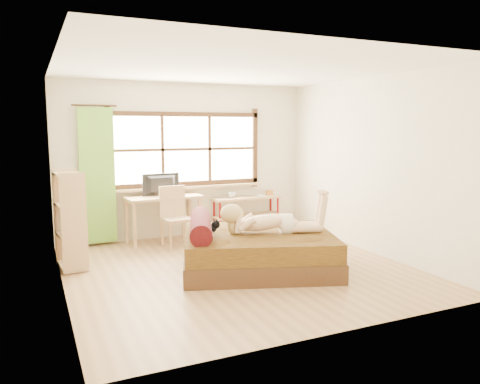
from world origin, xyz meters
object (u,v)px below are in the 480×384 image
desk (163,202)px  bookshelf (70,220)px  kitten (206,227)px  pipe_shelf (247,206)px  woman (270,211)px  bed (255,249)px  chair (175,213)px

desk → bookshelf: 1.85m
kitten → desk: (-0.05, 1.97, 0.05)m
desk → pipe_shelf: 1.64m
pipe_shelf → woman: bearing=-110.3°
woman → pipe_shelf: bearing=91.4°
bookshelf → bed: bearing=-31.1°
woman → desk: size_ratio=1.09×
bed → pipe_shelf: size_ratio=1.83×
bed → woman: woman is taller
bed → bookshelf: (-2.29, 1.07, 0.41)m
kitten → chair: bearing=107.4°
woman → desk: woman is taller
bed → chair: chair is taller
woman → bookshelf: bearing=174.4°
desk → bookshelf: size_ratio=0.97×
kitten → pipe_shelf: (1.58, 2.09, -0.14)m
pipe_shelf → kitten: bearing=-129.8°
pipe_shelf → chair: bearing=-165.3°
bed → desk: desk is taller
woman → desk: 2.31m
bed → bookshelf: bookshelf is taller
chair → bookshelf: 1.78m
chair → bookshelf: bookshelf is taller
chair → bookshelf: size_ratio=0.73×
bed → kitten: bed is taller
desk → chair: 0.40m
pipe_shelf → bookshelf: bearing=-163.7°
kitten → chair: chair is taller
chair → pipe_shelf: 1.61m
woman → bookshelf: (-2.49, 1.13, -0.13)m
bed → chair: 1.82m
bed → desk: bearing=128.3°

